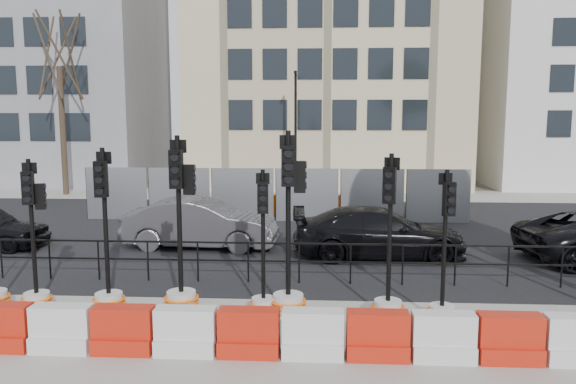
{
  "coord_description": "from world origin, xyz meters",
  "views": [
    {
      "loc": [
        1.67,
        -11.57,
        3.95
      ],
      "look_at": [
        0.84,
        3.0,
        1.94
      ],
      "focal_mm": 35.0,
      "sensor_mm": 36.0,
      "label": 1
    }
  ],
  "objects": [
    {
      "name": "car_b",
      "position": [
        -1.87,
        4.67,
        0.75
      ],
      "size": [
        2.0,
        4.68,
        1.49
      ],
      "primitive_type": "imported",
      "rotation": [
        0.0,
        0.0,
        1.52
      ],
      "color": "#424246",
      "rests_on": "ground"
    },
    {
      "name": "building_grey",
      "position": [
        -14.0,
        21.99,
        7.0
      ],
      "size": [
        11.0,
        9.06,
        14.0
      ],
      "color": "gray",
      "rests_on": "ground"
    },
    {
      "name": "tree_bare_far",
      "position": [
        -11.0,
        15.5,
        6.65
      ],
      "size": [
        2.0,
        2.0,
        9.0
      ],
      "color": "#473828",
      "rests_on": "ground"
    },
    {
      "name": "ground",
      "position": [
        0.0,
        0.0,
        0.0
      ],
      "size": [
        120.0,
        120.0,
        0.0
      ],
      "primitive_type": "plane",
      "color": "#51514C",
      "rests_on": "ground"
    },
    {
      "name": "traffic_signal_c",
      "position": [
        -2.56,
        -0.92,
        0.69
      ],
      "size": [
        0.65,
        0.65,
        3.32
      ],
      "rotation": [
        0.0,
        0.0,
        -0.03
      ],
      "color": "silver",
      "rests_on": "ground"
    },
    {
      "name": "traffic_signal_f",
      "position": [
        1.08,
        -0.91,
        0.87
      ],
      "size": [
        0.72,
        0.72,
        3.66
      ],
      "rotation": [
        0.0,
        0.0,
        0.08
      ],
      "color": "silver",
      "rests_on": "ground"
    },
    {
      "name": "sidewalk_near",
      "position": [
        0.0,
        -3.0,
        0.01
      ],
      "size": [
        40.0,
        6.0,
        0.02
      ],
      "primitive_type": "cube",
      "color": "gray",
      "rests_on": "ground"
    },
    {
      "name": "road",
      "position": [
        0.0,
        7.0,
        0.01
      ],
      "size": [
        40.0,
        14.0,
        0.03
      ],
      "primitive_type": "cube",
      "color": "black",
      "rests_on": "ground"
    },
    {
      "name": "traffic_signal_d",
      "position": [
        -1.09,
        -0.82,
        0.85
      ],
      "size": [
        0.7,
        0.7,
        3.56
      ],
      "rotation": [
        0.0,
        0.0,
        -0.01
      ],
      "color": "silver",
      "rests_on": "ground"
    },
    {
      "name": "traffic_signal_h",
      "position": [
        4.02,
        -1.16,
        0.61
      ],
      "size": [
        0.58,
        0.58,
        2.96
      ],
      "rotation": [
        0.0,
        0.0,
        0.28
      ],
      "color": "silver",
      "rests_on": "ground"
    },
    {
      "name": "kerb_railing",
      "position": [
        0.0,
        1.2,
        0.69
      ],
      "size": [
        18.0,
        0.04,
        1.0
      ],
      "color": "black",
      "rests_on": "ground"
    },
    {
      "name": "traffic_signal_g",
      "position": [
        3.0,
        -1.02,
        0.67
      ],
      "size": [
        0.64,
        0.64,
        3.24
      ],
      "rotation": [
        0.0,
        0.0,
        -0.34
      ],
      "color": "silver",
      "rests_on": "ground"
    },
    {
      "name": "building_cream",
      "position": [
        2.0,
        21.99,
        9.0
      ],
      "size": [
        15.0,
        10.06,
        18.0
      ],
      "color": "beige",
      "rests_on": "ground"
    },
    {
      "name": "barrier_row",
      "position": [
        -0.0,
        -2.8,
        0.37
      ],
      "size": [
        12.55,
        0.5,
        0.8
      ],
      "color": "red",
      "rests_on": "ground"
    },
    {
      "name": "sidewalk_far",
      "position": [
        0.0,
        16.0,
        0.01
      ],
      "size": [
        40.0,
        4.0,
        0.02
      ],
      "primitive_type": "cube",
      "color": "gray",
      "rests_on": "ground"
    },
    {
      "name": "heras_fencing",
      "position": [
        0.57,
        9.86,
        0.65
      ],
      "size": [
        14.33,
        1.72,
        2.0
      ],
      "color": "gray",
      "rests_on": "ground"
    },
    {
      "name": "traffic_signal_e",
      "position": [
        0.57,
        -0.89,
        0.6
      ],
      "size": [
        0.57,
        0.57,
        2.91
      ],
      "rotation": [
        0.0,
        0.0,
        0.09
      ],
      "color": "silver",
      "rests_on": "ground"
    },
    {
      "name": "lamp_post_far",
      "position": [
        0.5,
        14.98,
        3.22
      ],
      "size": [
        0.12,
        0.56,
        6.0
      ],
      "color": "black",
      "rests_on": "ground"
    },
    {
      "name": "car_c",
      "position": [
        3.32,
        3.87,
        0.7
      ],
      "size": [
        2.36,
        4.97,
        1.39
      ],
      "primitive_type": "imported",
      "rotation": [
        0.0,
        0.0,
        1.61
      ],
      "color": "black",
      "rests_on": "ground"
    },
    {
      "name": "traffic_signal_b",
      "position": [
        -4.05,
        -0.9,
        0.74
      ],
      "size": [
        0.61,
        0.61,
        3.09
      ],
      "rotation": [
        0.0,
        0.0,
        0.22
      ],
      "color": "silver",
      "rests_on": "ground"
    }
  ]
}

